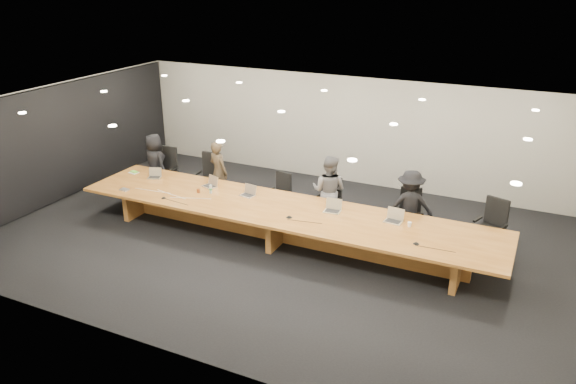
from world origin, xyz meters
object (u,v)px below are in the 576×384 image
chair_left (208,178)px  laptop_d (332,206)px  mic_left (164,198)px  paper_cup_near (334,207)px  laptop_e (393,216)px  water_bottle (211,189)px  person_c (329,191)px  mic_right (416,243)px  chair_mid_right (328,201)px  av_box (124,190)px  person_a (155,163)px  chair_far_left (164,170)px  chair_far_right (490,226)px  laptop_b (209,182)px  chair_right (410,214)px  person_d (410,206)px  amber_mug (198,191)px  laptop_a (154,173)px  mic_center (289,217)px  chair_mid_left (278,194)px  person_b (219,172)px  conference_table (282,218)px  laptop_c (247,191)px  paper_cup_far (410,224)px

chair_left → laptop_d: size_ratio=3.68×
mic_left → paper_cup_near: bearing=16.2°
laptop_e → water_bottle: 4.01m
person_c → mic_right: bearing=144.6°
person_c → laptop_d: (0.43, -0.92, 0.08)m
chair_mid_right → av_box: 4.51m
person_a → mic_left: size_ratio=14.47×
chair_far_left → chair_far_right: chair_far_left is taller
laptop_b → laptop_e: (4.25, -0.08, 0.01)m
chair_right → person_d: size_ratio=0.70×
chair_left → amber_mug: size_ratio=13.86×
laptop_e → av_box: 5.91m
laptop_a → water_bottle: bearing=-29.4°
mic_center → chair_mid_left: bearing=122.9°
chair_mid_left → mic_right: (3.55, -1.63, 0.26)m
paper_cup_near → mic_right: bearing=-23.7°
person_d → laptop_b: size_ratio=4.90×
chair_far_left → chair_right: 6.24m
chair_left → person_b: bearing=1.7°
conference_table → mic_right: 2.91m
person_d → laptop_e: person_d is taller
laptop_e → av_box: size_ratio=1.79×
person_c → water_bottle: bearing=25.0°
chair_right → laptop_e: size_ratio=3.19×
chair_far_left → paper_cup_near: (4.88, -0.84, 0.21)m
chair_mid_left → laptop_a: bearing=-149.6°
chair_right → person_d: person_d is taller
person_a → laptop_c: 3.27m
laptop_d → mic_left: laptop_d is taller
laptop_e → mic_right: bearing=-43.7°
conference_table → chair_far_left: 4.11m
chair_right → person_b: bearing=167.7°
chair_far_left → water_bottle: (2.14, -1.18, 0.26)m
person_c → chair_mid_left: bearing=-1.9°
person_c → laptop_b: bearing=16.7°
av_box → mic_right: 6.46m
person_b → laptop_a: (-1.20, -0.91, 0.09)m
laptop_a → water_bottle: (1.72, -0.25, -0.02)m
conference_table → paper_cup_near: (0.97, 0.42, 0.27)m
paper_cup_far → mic_left: 5.17m
person_d → mic_left: person_d is taller
laptop_d → mic_left: bearing=-170.2°
person_c → laptop_d: 1.02m
chair_left → water_bottle: (0.81, -1.13, 0.24)m
conference_table → laptop_a: 3.51m
chair_right → laptop_a: chair_right is taller
chair_right → laptop_e: bearing=-108.7°
laptop_c → paper_cup_near: bearing=13.4°
chair_left → conference_table: bearing=-29.8°
laptop_a → laptop_c: bearing=-22.2°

